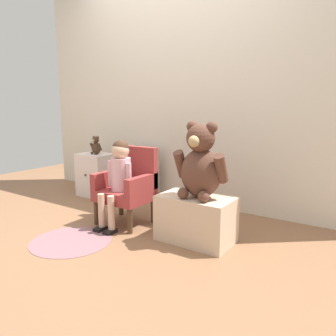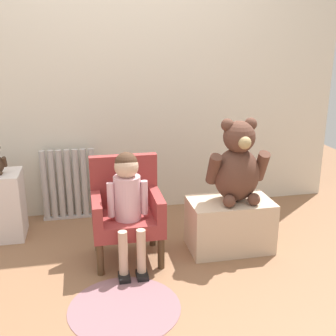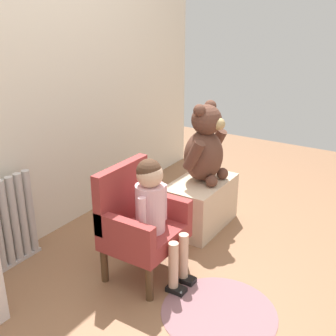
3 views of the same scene
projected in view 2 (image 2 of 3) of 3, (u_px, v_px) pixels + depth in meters
The scene contains 8 objects.
ground_plane at pixel (137, 289), 2.47m from camera, with size 6.00×6.00×0.00m, color brown.
back_wall at pixel (112, 66), 3.28m from camera, with size 3.80×0.05×2.40m, color beige.
radiator at pixel (69, 185), 3.36m from camera, with size 0.43×0.05×0.58m.
child_armchair at pixel (126, 209), 2.75m from camera, with size 0.45×0.38×0.67m.
child_figure at pixel (128, 194), 2.60m from camera, with size 0.25×0.35×0.75m.
low_bench at pixel (230, 224), 2.90m from camera, with size 0.56×0.34×0.35m, color beige.
large_teddy_bear at pixel (237, 165), 2.78m from camera, with size 0.41×0.29×0.56m.
floor_rug at pixel (125, 308), 2.29m from camera, with size 0.62×0.62×0.01m, color #895D63.
Camera 2 is at (-0.26, -2.14, 1.41)m, focal length 45.00 mm.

